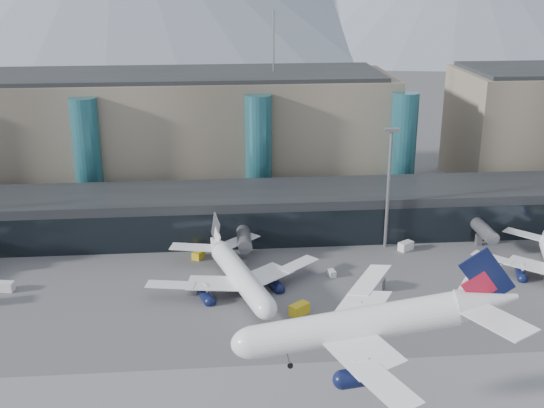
{
  "coord_description": "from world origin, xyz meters",
  "views": [
    {
      "loc": [
        -5.48,
        -82.59,
        56.67
      ],
      "look_at": [
        4.54,
        32.0,
        15.97
      ],
      "focal_mm": 45.0,
      "sensor_mm": 36.0,
      "label": 1
    }
  ],
  "objects": [
    {
      "name": "veh_b",
      "position": [
        -9.34,
        45.23,
        0.78
      ],
      "size": [
        2.74,
        3.16,
        1.56
      ],
      "primitive_type": "cube",
      "rotation": [
        0.0,
        0.0,
        1.08
      ],
      "color": "gold",
      "rests_on": "ground"
    },
    {
      "name": "veh_c",
      "position": [
        22.9,
        28.53,
        1.14
      ],
      "size": [
        4.62,
        3.9,
        2.27
      ],
      "primitive_type": "cube",
      "rotation": [
        0.0,
        0.0,
        -0.52
      ],
      "color": "#46464B",
      "rests_on": "ground"
    },
    {
      "name": "concourse",
      "position": [
        -0.02,
        57.73,
        4.97
      ],
      "size": [
        170.0,
        27.0,
        10.0
      ],
      "color": "black",
      "rests_on": "ground"
    },
    {
      "name": "jet_parked_mid",
      "position": [
        -2.29,
        32.38,
        4.31
      ],
      "size": [
        34.04,
        35.51,
        11.4
      ],
      "rotation": [
        0.0,
        0.0,
        1.85
      ],
      "color": "white",
      "rests_on": "ground"
    },
    {
      "name": "ground",
      "position": [
        0.0,
        0.0,
        0.0
      ],
      "size": [
        900.0,
        900.0,
        0.0
      ],
      "primitive_type": "plane",
      "color": "#515154",
      "rests_on": "ground"
    },
    {
      "name": "terminal_main",
      "position": [
        -25.0,
        90.0,
        15.44
      ],
      "size": [
        130.0,
        30.0,
        31.0
      ],
      "color": "gray",
      "rests_on": "ground"
    },
    {
      "name": "veh_g",
      "position": [
        16.25,
        34.58,
        0.61
      ],
      "size": [
        1.56,
        2.26,
        1.21
      ],
      "primitive_type": "cube",
      "rotation": [
        0.0,
        0.0,
        -1.39
      ],
      "color": "silver",
      "rests_on": "ground"
    },
    {
      "name": "teal_towers",
      "position": [
        -14.99,
        74.01,
        14.01
      ],
      "size": [
        116.4,
        19.4,
        46.0
      ],
      "color": "#286672",
      "rests_on": "ground"
    },
    {
      "name": "veh_d",
      "position": [
        33.84,
        45.7,
        0.91
      ],
      "size": [
        3.6,
        3.2,
        1.82
      ],
      "primitive_type": "cube",
      "rotation": [
        0.0,
        0.0,
        0.59
      ],
      "color": "silver",
      "rests_on": "ground"
    },
    {
      "name": "lightmast_mid",
      "position": [
        30.0,
        48.0,
        14.42
      ],
      "size": [
        3.0,
        1.2,
        25.6
      ],
      "color": "slate",
      "rests_on": "ground"
    },
    {
      "name": "veh_a",
      "position": [
        -44.37,
        33.62,
        0.87
      ],
      "size": [
        3.35,
        2.28,
        1.73
      ],
      "primitive_type": "cube",
      "rotation": [
        0.0,
        0.0,
        -0.19
      ],
      "color": "silver",
      "rests_on": "ground"
    },
    {
      "name": "hero_jet",
      "position": [
        13.52,
        -13.17,
        17.85
      ],
      "size": [
        35.38,
        35.23,
        11.46
      ],
      "rotation": [
        0.0,
        -0.22,
        -0.15
      ],
      "color": "white",
      "rests_on": "ground"
    },
    {
      "name": "veh_h",
      "position": [
        8.2,
        20.2,
        0.95
      ],
      "size": [
        3.82,
        3.58,
        1.9
      ],
      "primitive_type": "cube",
      "rotation": [
        0.0,
        0.0,
        0.68
      ],
      "color": "gold",
      "rests_on": "ground"
    }
  ]
}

